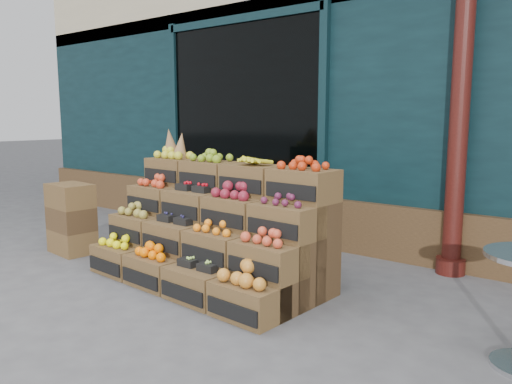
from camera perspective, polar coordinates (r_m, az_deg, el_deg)
The scene contains 5 objects.
ground at distance 4.22m, azimuth -3.84°, elevation -12.87°, with size 60.00×60.00×0.00m, color #4E4E51.
shop_facade at distance 8.49m, azimuth 20.51°, elevation 13.82°, with size 12.00×6.24×4.80m.
crate_display at distance 4.76m, azimuth -4.85°, elevation -4.86°, with size 2.33×1.22×1.42m.
spare_crates at distance 6.07m, azimuth -20.36°, elevation -2.86°, with size 0.56×0.41×0.79m.
shopkeeper at distance 6.93m, azimuth 2.64°, elevation 3.14°, with size 0.65×0.42×1.78m, color #144625.
Camera 1 is at (2.64, -2.91, 1.54)m, focal length 35.00 mm.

